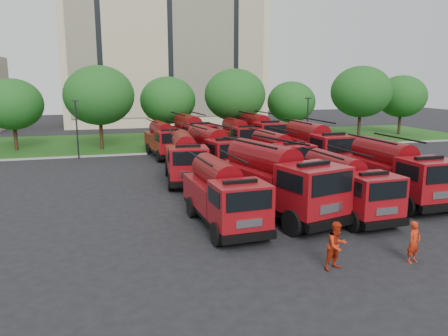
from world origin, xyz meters
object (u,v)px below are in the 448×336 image
object	(u,v)px
fire_truck_11	(259,132)
firefighter_0	(412,262)
fire_truck_3	(395,172)
fire_truck_10	(238,136)
fire_truck_8	(164,140)
firefighter_5	(371,179)
firefighter_1	(336,269)
fire_truck_6	(278,154)
firefighter_3	(382,187)
fire_truck_9	(192,134)
fire_truck_5	(213,152)
firefighter_2	(394,194)
fire_truck_2	(345,186)
fire_truck_4	(185,158)
firefighter_4	(264,195)
fire_truck_7	(315,147)
fire_truck_0	(223,194)
fire_truck_1	(277,181)

from	to	relation	value
fire_truck_11	firefighter_0	bearing A→B (deg)	-100.78
fire_truck_3	fire_truck_10	world-z (taller)	fire_truck_3
fire_truck_8	fire_truck_10	world-z (taller)	fire_truck_10
fire_truck_8	firefighter_5	size ratio (longest dim) A/B	3.94
fire_truck_10	firefighter_1	size ratio (longest dim) A/B	3.82
firefighter_5	fire_truck_6	bearing A→B (deg)	-36.81
firefighter_0	firefighter_3	distance (m)	12.22
fire_truck_9	firefighter_5	world-z (taller)	fire_truck_9
fire_truck_3	firefighter_0	bearing A→B (deg)	-123.14
fire_truck_5	firefighter_2	distance (m)	12.60
fire_truck_2	fire_truck_3	distance (m)	4.48
fire_truck_3	firefighter_3	xyz separation A→B (m)	(1.33, 2.95, -1.71)
fire_truck_4	fire_truck_6	distance (m)	6.75
fire_truck_11	firefighter_4	world-z (taller)	fire_truck_11
firefighter_0	firefighter_1	distance (m)	3.16
fire_truck_5	firefighter_0	xyz separation A→B (m)	(3.55, -17.24, -1.72)
fire_truck_3	fire_truck_4	size ratio (longest dim) A/B	1.03
fire_truck_5	firefighter_2	xyz separation A→B (m)	(9.23, -8.40, -1.72)
fire_truck_9	fire_truck_2	bearing A→B (deg)	-85.21
fire_truck_2	fire_truck_10	distance (m)	20.46
fire_truck_4	firefighter_3	distance (m)	13.14
fire_truck_10	firefighter_5	xyz separation A→B (m)	(5.59, -13.53, -1.58)
fire_truck_6	fire_truck_7	xyz separation A→B (m)	(3.51, 1.17, 0.25)
fire_truck_3	fire_truck_5	world-z (taller)	fire_truck_5
fire_truck_11	firefighter_2	world-z (taller)	fire_truck_11
fire_truck_3	fire_truck_4	distance (m)	13.40
fire_truck_11	firefighter_3	size ratio (longest dim) A/B	4.79
firefighter_0	fire_truck_11	bearing A→B (deg)	64.82
fire_truck_0	fire_truck_8	distance (m)	19.75
fire_truck_0	fire_truck_9	world-z (taller)	fire_truck_9
fire_truck_10	firefighter_4	size ratio (longest dim) A/B	3.96
fire_truck_1	firefighter_0	distance (m)	7.69
fire_truck_1	fire_truck_2	world-z (taller)	fire_truck_1
fire_truck_10	fire_truck_11	xyz separation A→B (m)	(2.17, 0.26, 0.22)
firefighter_5	fire_truck_7	bearing A→B (deg)	-69.98
firefighter_2	fire_truck_9	bearing A→B (deg)	20.64
fire_truck_11	firefighter_1	distance (m)	27.39
firefighter_4	fire_truck_9	bearing A→B (deg)	-37.03
fire_truck_9	fire_truck_10	distance (m)	4.48
fire_truck_1	firefighter_2	world-z (taller)	fire_truck_1
fire_truck_9	firefighter_1	xyz separation A→B (m)	(0.02, -26.76, -1.80)
firefighter_3	fire_truck_6	bearing A→B (deg)	-48.89
fire_truck_7	fire_truck_9	distance (m)	12.65
fire_truck_1	firefighter_1	xyz separation A→B (m)	(-0.40, -6.72, -1.82)
fire_truck_6	fire_truck_11	xyz separation A→B (m)	(2.55, 11.07, 0.23)
fire_truck_1	fire_truck_8	size ratio (longest dim) A/B	1.20
fire_truck_8	firefighter_5	distance (m)	18.21
fire_truck_3	fire_truck_4	bearing A→B (deg)	141.16
fire_truck_0	fire_truck_6	size ratio (longest dim) A/B	0.98
fire_truck_2	fire_truck_5	distance (m)	11.94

